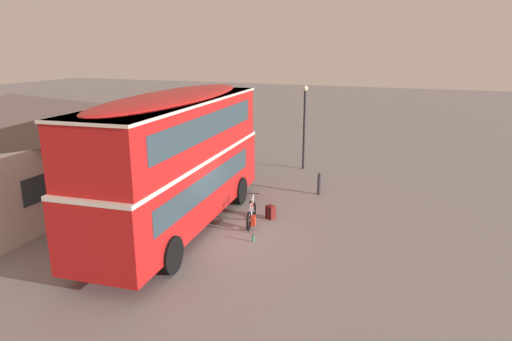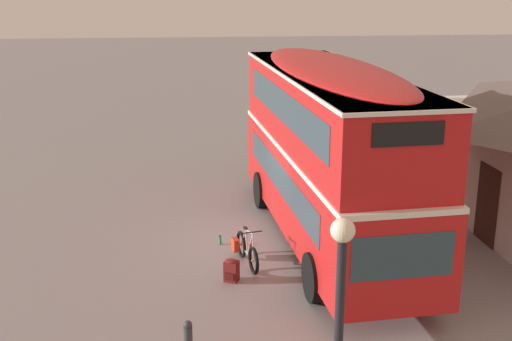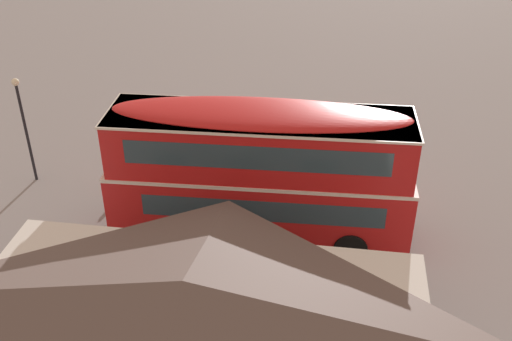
# 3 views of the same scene
# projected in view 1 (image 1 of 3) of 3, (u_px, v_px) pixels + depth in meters

# --- Properties ---
(ground_plane) EXTENTS (120.00, 120.00, 0.00)m
(ground_plane) POSITION_uv_depth(u_px,v_px,m) (209.00, 236.00, 15.49)
(ground_plane) COLOR gray
(double_decker_bus) EXTENTS (10.10, 3.36, 4.79)m
(double_decker_bus) POSITION_uv_depth(u_px,v_px,m) (177.00, 155.00, 15.48)
(double_decker_bus) COLOR black
(double_decker_bus) RESTS_ON ground
(touring_bicycle) EXTENTS (1.68, 0.68, 1.05)m
(touring_bicycle) POSITION_uv_depth(u_px,v_px,m) (252.00, 216.00, 16.31)
(touring_bicycle) COLOR black
(touring_bicycle) RESTS_ON ground
(backpack_on_ground) EXTENTS (0.38, 0.39, 0.54)m
(backpack_on_ground) POSITION_uv_depth(u_px,v_px,m) (271.00, 211.00, 17.00)
(backpack_on_ground) COLOR maroon
(backpack_on_ground) RESTS_ON ground
(water_bottle_green_metal) EXTENTS (0.07, 0.07, 0.25)m
(water_bottle_green_metal) POSITION_uv_depth(u_px,v_px,m) (253.00, 238.00, 15.02)
(water_bottle_green_metal) COLOR green
(water_bottle_green_metal) RESTS_ON ground
(pub_building) EXTENTS (11.44, 7.79, 4.42)m
(pub_building) POSITION_uv_depth(u_px,v_px,m) (16.00, 148.00, 18.45)
(pub_building) COLOR silver
(pub_building) RESTS_ON ground
(street_lamp) EXTENTS (0.28, 0.28, 4.30)m
(street_lamp) POSITION_uv_depth(u_px,v_px,m) (304.00, 118.00, 23.24)
(street_lamp) COLOR black
(street_lamp) RESTS_ON ground
(kerb_bollard) EXTENTS (0.16, 0.16, 0.97)m
(kerb_bollard) POSITION_uv_depth(u_px,v_px,m) (319.00, 183.00, 19.71)
(kerb_bollard) COLOR #333338
(kerb_bollard) RESTS_ON ground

